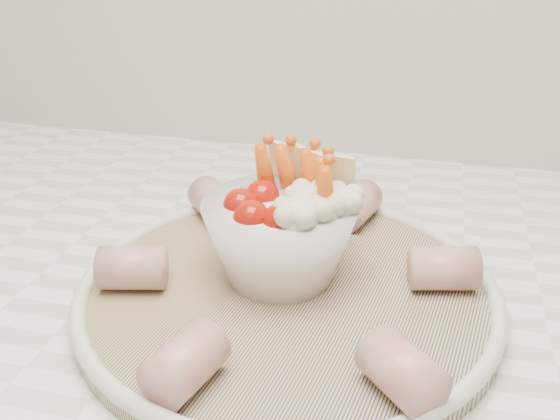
# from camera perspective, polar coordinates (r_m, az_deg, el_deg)

# --- Properties ---
(serving_platter) EXTENTS (0.36, 0.36, 0.02)m
(serving_platter) POSITION_cam_1_polar(r_m,az_deg,el_deg) (0.48, 0.71, -7.43)
(serving_platter) COLOR navy
(serving_platter) RESTS_ON kitchen_counter
(veggie_bowl) EXTENTS (0.12, 0.12, 0.10)m
(veggie_bowl) POSITION_cam_1_polar(r_m,az_deg,el_deg) (0.47, 0.40, -1.84)
(veggie_bowl) COLOR white
(veggie_bowl) RESTS_ON serving_platter
(cured_meat_rolls) EXTENTS (0.28, 0.29, 0.03)m
(cured_meat_rolls) POSITION_cam_1_polar(r_m,az_deg,el_deg) (0.46, 0.72, -5.32)
(cured_meat_rolls) COLOR #AD4F51
(cured_meat_rolls) RESTS_ON serving_platter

